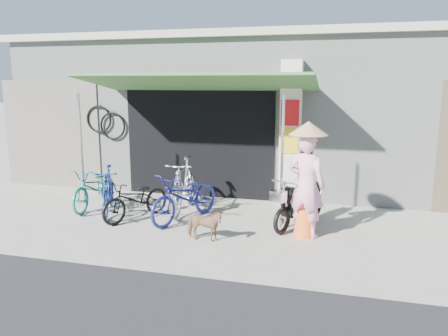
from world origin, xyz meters
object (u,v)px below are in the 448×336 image
(bike_navy, at_px, (186,197))
(bike_teal, at_px, (95,187))
(moped, at_px, (301,203))
(bike_silver, at_px, (184,185))
(bike_blue, at_px, (108,190))
(nun, at_px, (306,181))
(bike_black, at_px, (136,199))
(street_dog, at_px, (204,225))

(bike_navy, bearing_deg, bike_teal, -167.05)
(moped, bearing_deg, bike_teal, -155.98)
(bike_silver, xyz_separation_m, moped, (2.33, -0.25, -0.12))
(bike_teal, relative_size, bike_blue, 1.06)
(nun, bearing_deg, bike_silver, 3.29)
(bike_blue, bearing_deg, bike_silver, -4.63)
(bike_silver, bearing_deg, bike_navy, -71.56)
(bike_silver, bearing_deg, bike_teal, -179.60)
(bike_black, relative_size, bike_silver, 0.83)
(bike_silver, xyz_separation_m, bike_navy, (0.23, -0.52, -0.08))
(nun, bearing_deg, moped, -55.72)
(bike_navy, height_order, moped, same)
(bike_black, bearing_deg, nun, 24.05)
(bike_blue, distance_m, street_dog, 2.50)
(bike_black, relative_size, nun, 0.77)
(bike_navy, bearing_deg, street_dog, -33.33)
(bike_blue, xyz_separation_m, moped, (3.74, 0.22, -0.04))
(bike_teal, distance_m, bike_navy, 2.13)
(bike_silver, distance_m, street_dog, 1.73)
(bike_silver, bearing_deg, bike_black, -140.81)
(moped, bearing_deg, bike_silver, -161.28)
(bike_teal, height_order, moped, moped)
(bike_black, height_order, bike_silver, bike_silver)
(bike_teal, relative_size, moped, 1.07)
(bike_navy, relative_size, street_dog, 2.75)
(bike_silver, bearing_deg, street_dog, -64.22)
(bike_teal, height_order, street_dog, bike_teal)
(bike_teal, distance_m, nun, 4.40)
(bike_blue, xyz_separation_m, bike_black, (0.71, -0.21, -0.07))
(bike_blue, height_order, moped, bike_blue)
(bike_blue, xyz_separation_m, bike_silver, (1.41, 0.47, 0.08))
(bike_black, distance_m, street_dog, 1.76)
(bike_silver, distance_m, moped, 2.34)
(street_dog, relative_size, nun, 0.33)
(bike_black, distance_m, nun, 3.20)
(bike_blue, xyz_separation_m, bike_navy, (1.64, -0.05, -0.00))
(bike_navy, bearing_deg, nun, 15.13)
(bike_teal, bearing_deg, bike_navy, -11.60)
(bike_teal, xyz_separation_m, moped, (4.21, -0.07, -0.01))
(bike_black, bearing_deg, bike_teal, -177.08)
(bike_teal, relative_size, bike_navy, 0.93)
(bike_blue, height_order, nun, nun)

